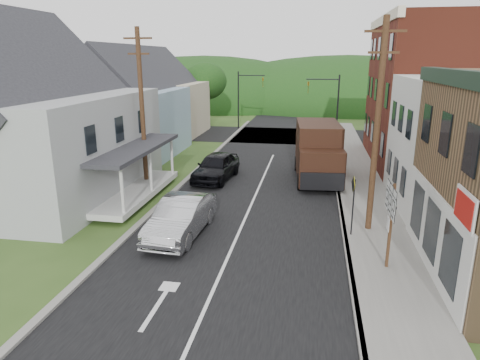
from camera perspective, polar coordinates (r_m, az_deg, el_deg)
The scene contains 23 objects.
ground at distance 16.81m, azimuth -1.55°, elevation -10.14°, with size 120.00×120.00×0.00m, color #2D4719.
road at distance 26.04m, azimuth 2.77°, elevation -0.52°, with size 9.00×90.00×0.02m, color black.
cross_road at distance 42.54m, azimuth 5.63°, elevation 5.93°, with size 60.00×9.00×0.02m, color black.
sidewalk_right at distance 24.11m, azimuth 16.22°, elevation -2.34°, with size 2.80×55.00×0.15m, color slate.
curb_right at distance 23.98m, azimuth 13.02°, elevation -2.20°, with size 0.20×55.00×0.15m, color slate.
curb_left at distance 25.13m, azimuth -8.39°, elevation -1.15°, with size 0.30×55.00×0.12m, color slate.
storefront_red at distance 32.93m, azimuth 24.80°, elevation 10.40°, with size 8.00×12.00×10.00m, color maroon.
house_gray at distance 25.83m, azimuth -26.05°, elevation 7.36°, with size 10.20×12.24×8.35m.
house_blue at distance 34.93m, azimuth -14.09°, elevation 9.46°, with size 7.14×8.16×7.28m.
house_cream at distance 43.44m, azimuth -9.92°, elevation 10.90°, with size 7.14×8.16×7.28m.
utility_pole_right at distance 18.67m, azimuth 17.80°, elevation 6.78°, with size 1.60×0.26×9.00m.
utility_pole_left at distance 24.84m, azimuth -12.94°, elevation 9.27°, with size 1.60×0.26×9.00m.
traffic_signal_right at distance 38.48m, azimuth 11.88°, elevation 10.26°, with size 2.87×0.20×6.00m.
traffic_signal_left at distance 46.01m, azimuth 0.65°, elevation 11.49°, with size 2.87×0.20×6.00m.
tree_left_b at distance 33.53m, azimuth -27.32°, elevation 9.97°, with size 4.80×4.80×6.94m.
tree_left_c at distance 41.19m, azimuth -23.10°, elevation 12.75°, with size 5.80×5.80×8.41m.
tree_left_d at distance 48.36m, azimuth -4.70°, elevation 13.00°, with size 4.80×4.80×6.94m.
forested_ridge at distance 70.24m, azimuth 7.41°, elevation 9.86°, with size 90.00×30.00×16.00m, color #103811.
silver_sedan at distance 18.51m, azimuth -7.85°, elevation -4.98°, with size 1.74×4.99×1.64m, color silver.
dark_sedan at distance 26.71m, azimuth -3.21°, elevation 1.77°, with size 1.98×4.93×1.68m, color black.
delivery_van at distance 26.86m, azimuth 10.37°, elevation 3.67°, with size 3.05×6.47×3.51m.
route_sign_cluster at distance 15.82m, azimuth 19.41°, elevation -4.28°, with size 0.15×1.78×3.12m.
warning_sign at distance 18.39m, azimuth 14.85°, elevation -2.25°, with size 0.13×0.72×2.60m.
Camera 1 is at (3.01, -14.78, 7.42)m, focal length 32.00 mm.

